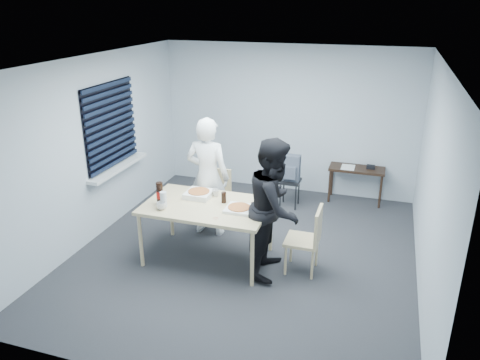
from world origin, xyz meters
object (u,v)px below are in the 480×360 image
(dining_table, at_px, (207,209))
(chair_far, at_px, (216,194))
(backpack, at_px, (290,168))
(mug_a, at_px, (161,206))
(stool, at_px, (290,186))
(chair_right, at_px, (309,236))
(soda_bottle, at_px, (160,194))
(mug_b, at_px, (216,193))
(person_black, at_px, (274,207))
(person_white, at_px, (208,177))
(side_table, at_px, (357,172))

(dining_table, height_order, chair_far, chair_far)
(backpack, height_order, mug_a, backpack)
(stool, distance_m, backpack, 0.32)
(chair_right, distance_m, soda_bottle, 1.99)
(mug_b, bearing_deg, person_black, -19.70)
(person_white, height_order, soda_bottle, person_white)
(backpack, bearing_deg, dining_table, -94.02)
(chair_far, relative_size, person_black, 0.50)
(dining_table, distance_m, stool, 2.15)
(dining_table, height_order, soda_bottle, soda_bottle)
(chair_far, height_order, chair_right, same)
(chair_right, height_order, backpack, backpack)
(mug_b, bearing_deg, soda_bottle, -142.53)
(chair_far, distance_m, side_table, 2.52)
(backpack, distance_m, mug_b, 1.83)
(person_white, xyz_separation_m, stool, (0.95, 1.29, -0.52))
(mug_b, relative_size, soda_bottle, 0.34)
(chair_far, bearing_deg, chair_right, -29.77)
(person_black, relative_size, stool, 3.73)
(person_black, bearing_deg, soda_bottle, 95.26)
(dining_table, distance_m, mug_b, 0.32)
(side_table, relative_size, mug_b, 9.23)
(backpack, bearing_deg, stool, 104.96)
(side_table, distance_m, mug_b, 2.85)
(person_black, relative_size, mug_a, 14.39)
(mug_a, bearing_deg, person_white, 77.36)
(chair_right, bearing_deg, backpack, 108.95)
(dining_table, height_order, backpack, backpack)
(dining_table, relative_size, chair_far, 1.83)
(soda_bottle, bearing_deg, person_white, 69.47)
(person_black, height_order, side_table, person_black)
(mug_a, xyz_separation_m, mug_b, (0.50, 0.62, -0.00))
(backpack, height_order, soda_bottle, soda_bottle)
(person_white, relative_size, mug_a, 14.39)
(side_table, height_order, mug_a, mug_a)
(backpack, bearing_deg, soda_bottle, -105.79)
(person_black, height_order, mug_b, person_black)
(chair_right, xyz_separation_m, side_table, (0.38, 2.48, 0.02))
(person_black, bearing_deg, person_white, 58.02)
(mug_a, relative_size, soda_bottle, 0.42)
(backpack, bearing_deg, chair_far, -118.11)
(person_white, bearing_deg, mug_a, 77.36)
(chair_far, height_order, soda_bottle, soda_bottle)
(chair_far, height_order, mug_b, chair_far)
(chair_right, distance_m, stool, 2.04)
(mug_b, height_order, soda_bottle, soda_bottle)
(dining_table, distance_m, side_table, 3.09)
(stool, relative_size, soda_bottle, 1.61)
(chair_far, bearing_deg, mug_a, -100.71)
(soda_bottle, bearing_deg, backpack, 59.24)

